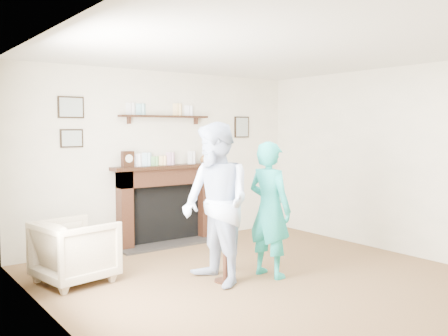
{
  "coord_description": "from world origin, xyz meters",
  "views": [
    {
      "loc": [
        -3.56,
        -3.91,
        1.68
      ],
      "look_at": [
        -0.06,
        0.9,
        1.2
      ],
      "focal_mm": 40.0,
      "sensor_mm": 36.0,
      "label": 1
    }
  ],
  "objects_px": {
    "armchair": "(76,282)",
    "woman": "(269,276)",
    "pedestal_table": "(225,229)",
    "man": "(216,284)"
  },
  "relations": [
    {
      "from": "armchair",
      "to": "woman",
      "type": "xyz_separation_m",
      "value": [
        1.86,
        -1.08,
        0.0
      ]
    },
    {
      "from": "man",
      "to": "pedestal_table",
      "type": "xyz_separation_m",
      "value": [
        0.13,
        0.02,
        0.59
      ]
    },
    {
      "from": "armchair",
      "to": "pedestal_table",
      "type": "relative_size",
      "value": 0.8
    },
    {
      "from": "armchair",
      "to": "man",
      "type": "distance_m",
      "value": 1.54
    },
    {
      "from": "armchair",
      "to": "pedestal_table",
      "type": "bearing_deg",
      "value": -136.0
    },
    {
      "from": "woman",
      "to": "armchair",
      "type": "bearing_deg",
      "value": 49.99
    },
    {
      "from": "armchair",
      "to": "woman",
      "type": "distance_m",
      "value": 2.15
    },
    {
      "from": "armchair",
      "to": "pedestal_table",
      "type": "distance_m",
      "value": 1.74
    },
    {
      "from": "man",
      "to": "woman",
      "type": "xyz_separation_m",
      "value": [
        0.66,
        -0.11,
        0.0
      ]
    },
    {
      "from": "woman",
      "to": "pedestal_table",
      "type": "xyz_separation_m",
      "value": [
        -0.53,
        0.12,
        0.59
      ]
    }
  ]
}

